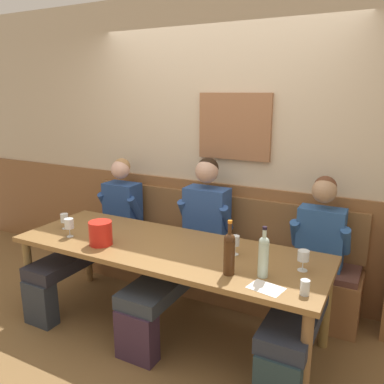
{
  "coord_description": "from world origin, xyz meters",
  "views": [
    {
      "loc": [
        1.52,
        -2.37,
        1.9
      ],
      "look_at": [
        0.04,
        0.43,
        1.1
      ],
      "focal_mm": 36.83,
      "sensor_mm": 36.0,
      "label": 1
    }
  ],
  "objects_px": {
    "person_center_right_seat": "(100,228)",
    "water_tumbler_center": "(305,287)",
    "wine_bottle_green_tall": "(229,252)",
    "wine_glass_mid_left": "(69,224)",
    "person_center_left_seat": "(189,241)",
    "ice_bucket": "(101,233)",
    "wall_bench": "(207,264)",
    "wine_bottle_clear_water": "(264,255)",
    "wine_glass_center_front": "(303,257)",
    "wine_glass_near_bucket": "(235,242)",
    "dining_table": "(167,254)",
    "person_right_seat": "(309,272)",
    "wine_glass_right_end": "(64,219)"
  },
  "relations": [
    {
      "from": "person_center_right_seat",
      "to": "water_tumbler_center",
      "type": "relative_size",
      "value": 14.26
    },
    {
      "from": "water_tumbler_center",
      "to": "wine_bottle_green_tall",
      "type": "bearing_deg",
      "value": 175.1
    },
    {
      "from": "wine_glass_mid_left",
      "to": "water_tumbler_center",
      "type": "xyz_separation_m",
      "value": [
        1.95,
        -0.07,
        -0.06
      ]
    },
    {
      "from": "person_center_left_seat",
      "to": "wine_glass_mid_left",
      "type": "xyz_separation_m",
      "value": [
        -0.83,
        -0.57,
        0.19
      ]
    },
    {
      "from": "wine_bottle_green_tall",
      "to": "ice_bucket",
      "type": "bearing_deg",
      "value": 179.29
    },
    {
      "from": "water_tumbler_center",
      "to": "wall_bench",
      "type": "bearing_deg",
      "value": 138.23
    },
    {
      "from": "wall_bench",
      "to": "wine_bottle_clear_water",
      "type": "height_order",
      "value": "wine_bottle_clear_water"
    },
    {
      "from": "wine_bottle_green_tall",
      "to": "wine_glass_center_front",
      "type": "distance_m",
      "value": 0.51
    },
    {
      "from": "wine_glass_near_bucket",
      "to": "water_tumbler_center",
      "type": "distance_m",
      "value": 0.7
    },
    {
      "from": "wine_bottle_clear_water",
      "to": "dining_table",
      "type": "bearing_deg",
      "value": 169.39
    },
    {
      "from": "person_center_right_seat",
      "to": "wine_glass_center_front",
      "type": "bearing_deg",
      "value": -8.12
    },
    {
      "from": "person_right_seat",
      "to": "wine_glass_mid_left",
      "type": "bearing_deg",
      "value": -164.22
    },
    {
      "from": "wine_bottle_green_tall",
      "to": "wine_glass_center_front",
      "type": "bearing_deg",
      "value": 33.92
    },
    {
      "from": "wine_bottle_green_tall",
      "to": "wine_glass_center_front",
      "type": "height_order",
      "value": "wine_bottle_green_tall"
    },
    {
      "from": "wine_glass_right_end",
      "to": "wine_glass_near_bucket",
      "type": "distance_m",
      "value": 1.55
    },
    {
      "from": "person_center_right_seat",
      "to": "wine_glass_center_front",
      "type": "height_order",
      "value": "person_center_right_seat"
    },
    {
      "from": "person_center_left_seat",
      "to": "wine_glass_right_end",
      "type": "relative_size",
      "value": 9.75
    },
    {
      "from": "person_center_right_seat",
      "to": "wine_glass_right_end",
      "type": "height_order",
      "value": "person_center_right_seat"
    },
    {
      "from": "wine_bottle_clear_water",
      "to": "wine_glass_mid_left",
      "type": "bearing_deg",
      "value": -178.46
    },
    {
      "from": "wall_bench",
      "to": "ice_bucket",
      "type": "height_order",
      "value": "wall_bench"
    },
    {
      "from": "dining_table",
      "to": "wine_glass_center_front",
      "type": "height_order",
      "value": "wine_glass_center_front"
    },
    {
      "from": "ice_bucket",
      "to": "wine_glass_center_front",
      "type": "distance_m",
      "value": 1.54
    },
    {
      "from": "dining_table",
      "to": "water_tumbler_center",
      "type": "bearing_deg",
      "value": -13.4
    },
    {
      "from": "wall_bench",
      "to": "person_center_left_seat",
      "type": "xyz_separation_m",
      "value": [
        0.0,
        -0.37,
        0.36
      ]
    },
    {
      "from": "person_center_left_seat",
      "to": "wine_glass_center_front",
      "type": "bearing_deg",
      "value": -16.56
    },
    {
      "from": "wall_bench",
      "to": "dining_table",
      "type": "bearing_deg",
      "value": -90.0
    },
    {
      "from": "person_center_right_seat",
      "to": "wine_bottle_clear_water",
      "type": "height_order",
      "value": "person_center_right_seat"
    },
    {
      "from": "wine_glass_right_end",
      "to": "person_right_seat",
      "type": "bearing_deg",
      "value": 10.97
    },
    {
      "from": "ice_bucket",
      "to": "person_center_right_seat",
      "type": "bearing_deg",
      "value": 132.13
    },
    {
      "from": "ice_bucket",
      "to": "wine_bottle_green_tall",
      "type": "distance_m",
      "value": 1.1
    },
    {
      "from": "wine_glass_right_end",
      "to": "wine_glass_near_bucket",
      "type": "height_order",
      "value": "wine_glass_near_bucket"
    },
    {
      "from": "wine_bottle_green_tall",
      "to": "water_tumbler_center",
      "type": "height_order",
      "value": "wine_bottle_green_tall"
    },
    {
      "from": "person_center_left_seat",
      "to": "person_right_seat",
      "type": "xyz_separation_m",
      "value": [
        1.04,
        -0.04,
        -0.04
      ]
    },
    {
      "from": "wine_glass_right_end",
      "to": "wine_glass_center_front",
      "type": "bearing_deg",
      "value": 3.59
    },
    {
      "from": "ice_bucket",
      "to": "wine_bottle_green_tall",
      "type": "height_order",
      "value": "wine_bottle_green_tall"
    },
    {
      "from": "ice_bucket",
      "to": "wine_bottle_clear_water",
      "type": "distance_m",
      "value": 1.31
    },
    {
      "from": "person_center_right_seat",
      "to": "wine_glass_mid_left",
      "type": "distance_m",
      "value": 0.61
    },
    {
      "from": "wine_bottle_green_tall",
      "to": "person_right_seat",
      "type": "bearing_deg",
      "value": 52.71
    },
    {
      "from": "wine_bottle_green_tall",
      "to": "wine_glass_right_end",
      "type": "height_order",
      "value": "wine_bottle_green_tall"
    },
    {
      "from": "person_center_right_seat",
      "to": "person_right_seat",
      "type": "height_order",
      "value": "person_right_seat"
    },
    {
      "from": "wine_glass_right_end",
      "to": "wine_glass_mid_left",
      "type": "bearing_deg",
      "value": -35.04
    },
    {
      "from": "person_center_right_seat",
      "to": "person_center_left_seat",
      "type": "bearing_deg",
      "value": 1.13
    },
    {
      "from": "person_center_right_seat",
      "to": "person_center_left_seat",
      "type": "relative_size",
      "value": 1.0
    },
    {
      "from": "person_center_left_seat",
      "to": "wine_bottle_green_tall",
      "type": "height_order",
      "value": "person_center_left_seat"
    },
    {
      "from": "person_center_right_seat",
      "to": "person_right_seat",
      "type": "xyz_separation_m",
      "value": [
        2.02,
        -0.02,
        -0.0
      ]
    },
    {
      "from": "person_right_seat",
      "to": "wine_bottle_green_tall",
      "type": "xyz_separation_m",
      "value": [
        -0.42,
        -0.55,
        0.28
      ]
    },
    {
      "from": "wall_bench",
      "to": "person_right_seat",
      "type": "distance_m",
      "value": 1.16
    },
    {
      "from": "wine_bottle_clear_water",
      "to": "wine_bottle_green_tall",
      "type": "bearing_deg",
      "value": -161.76
    },
    {
      "from": "wine_bottle_clear_water",
      "to": "person_right_seat",
      "type": "bearing_deg",
      "value": 66.48
    },
    {
      "from": "wall_bench",
      "to": "wine_bottle_clear_water",
      "type": "relative_size",
      "value": 8.08
    }
  ]
}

